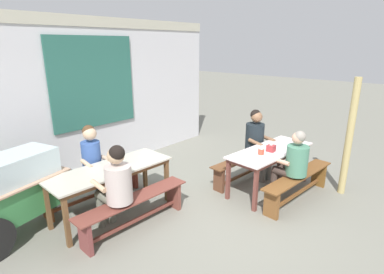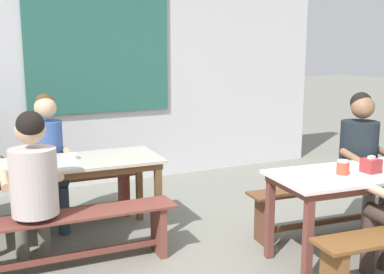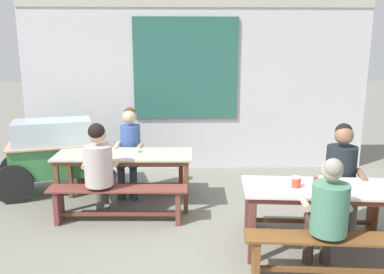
% 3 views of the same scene
% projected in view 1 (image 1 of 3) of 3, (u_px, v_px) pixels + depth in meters
% --- Properties ---
extents(ground_plane, '(40.00, 40.00, 0.00)m').
position_uv_depth(ground_plane, '(214.00, 211.00, 4.91)').
color(ground_plane, slate).
extents(backdrop_wall, '(6.12, 0.23, 3.06)m').
position_uv_depth(backdrop_wall, '(101.00, 92.00, 6.27)').
color(backdrop_wall, silver).
rests_on(backdrop_wall, ground_plane).
extents(dining_table_far, '(1.92, 0.77, 0.77)m').
position_uv_depth(dining_table_far, '(111.00, 172.00, 4.63)').
color(dining_table_far, '#BBB6A5').
rests_on(dining_table_far, ground_plane).
extents(dining_table_near, '(1.85, 0.84, 0.77)m').
position_uv_depth(dining_table_near, '(271.00, 154.00, 5.43)').
color(dining_table_near, silver).
rests_on(dining_table_near, ground_plane).
extents(bench_far_back, '(1.80, 0.38, 0.47)m').
position_uv_depth(bench_far_back, '(94.00, 185.00, 5.11)').
color(bench_far_back, brown).
rests_on(bench_far_back, ground_plane).
extents(bench_far_front, '(1.79, 0.38, 0.47)m').
position_uv_depth(bench_far_front, '(135.00, 208.00, 4.38)').
color(bench_far_front, brown).
rests_on(bench_far_front, ground_plane).
extents(bench_near_back, '(1.70, 0.42, 0.47)m').
position_uv_depth(bench_near_back, '(244.00, 165.00, 5.94)').
color(bench_near_back, brown).
rests_on(bench_near_back, ground_plane).
extents(bench_near_front, '(1.85, 0.45, 0.47)m').
position_uv_depth(bench_near_front, '(298.00, 183.00, 5.15)').
color(bench_near_front, brown).
rests_on(bench_near_front, ground_plane).
extents(food_cart, '(1.80, 1.06, 1.14)m').
position_uv_depth(food_cart, '(13.00, 189.00, 4.16)').
color(food_cart, '#3A8547').
rests_on(food_cart, ground_plane).
extents(person_center_facing, '(0.43, 0.55, 1.33)m').
position_uv_depth(person_center_facing, '(94.00, 160.00, 4.94)').
color(person_center_facing, '#2A3A4F').
rests_on(person_center_facing, ground_plane).
extents(person_left_back_turned, '(0.47, 0.61, 1.31)m').
position_uv_depth(person_left_back_turned, '(116.00, 183.00, 4.13)').
color(person_left_back_turned, '#636456').
rests_on(person_left_back_turned, ground_plane).
extents(person_near_front, '(0.48, 0.57, 1.25)m').
position_uv_depth(person_near_front, '(293.00, 162.00, 5.00)').
color(person_near_front, '#43352E').
rests_on(person_near_front, ground_plane).
extents(person_right_near_table, '(0.51, 0.56, 1.35)m').
position_uv_depth(person_right_near_table, '(257.00, 139.00, 5.96)').
color(person_right_near_table, '#5F5D57').
rests_on(person_right_near_table, ground_plane).
extents(tissue_box, '(0.13, 0.12, 0.14)m').
position_uv_depth(tissue_box, '(271.00, 148.00, 5.30)').
color(tissue_box, '#9C3033').
rests_on(tissue_box, dining_table_near).
extents(condiment_jar, '(0.10, 0.10, 0.12)m').
position_uv_depth(condiment_jar, '(261.00, 151.00, 5.16)').
color(condiment_jar, '#E04531').
rests_on(condiment_jar, dining_table_near).
extents(soup_bowl, '(0.13, 0.13, 0.05)m').
position_uv_depth(soup_bowl, '(116.00, 163.00, 4.76)').
color(soup_bowl, silver).
rests_on(soup_bowl, dining_table_far).
extents(wooden_support_post, '(0.12, 0.12, 2.04)m').
position_uv_depth(wooden_support_post, '(349.00, 138.00, 5.21)').
color(wooden_support_post, tan).
rests_on(wooden_support_post, ground_plane).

